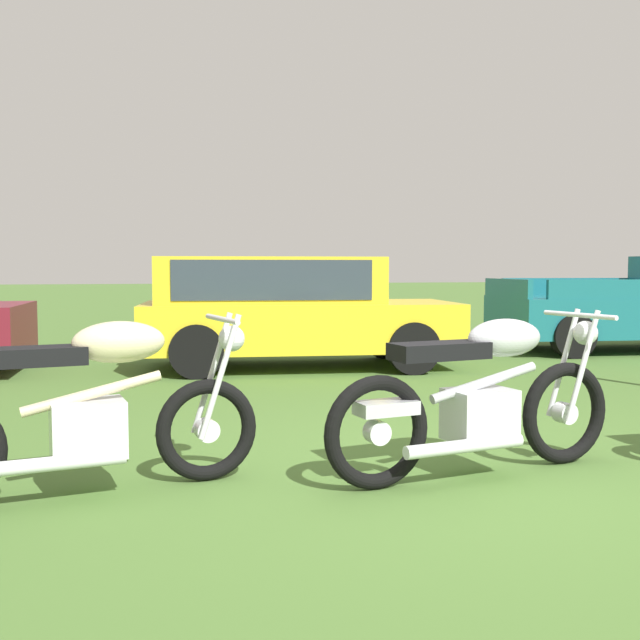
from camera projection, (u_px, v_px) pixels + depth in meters
ground_plane at (469, 471)px, 4.62m from camera, size 120.00×120.00×0.00m
motorcycle_cream at (89, 409)px, 4.10m from camera, size 2.02×0.75×1.02m
motorcycle_silver at (481, 397)px, 4.50m from camera, size 2.06×0.75×1.02m
car_yellow at (285, 304)px, 9.41m from camera, size 4.17×2.18×1.43m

